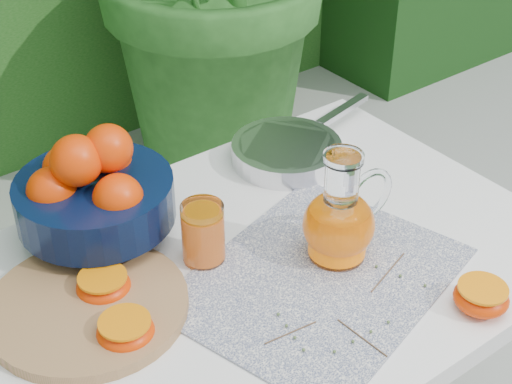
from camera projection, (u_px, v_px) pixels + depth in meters
white_table at (263, 297)px, 1.36m from camera, size 1.00×0.70×0.75m
placemat at (318, 279)px, 1.28m from camera, size 0.53×0.46×0.00m
cutting_board at (88, 306)px, 1.21m from camera, size 0.36×0.36×0.02m
fruit_bowl at (93, 191)px, 1.32m from camera, size 0.32×0.32×0.21m
juice_pitcher at (340, 221)px, 1.29m from camera, size 0.17×0.13×0.20m
juice_tumbler at (203, 234)px, 1.29m from camera, size 0.08×0.08×0.11m
saute_pan at (288, 150)px, 1.57m from camera, size 0.40×0.26×0.04m
orange_halves at (238, 304)px, 1.20m from camera, size 0.59×0.49×0.04m
thyme_sprigs at (350, 311)px, 1.21m from camera, size 0.32×0.20×0.01m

